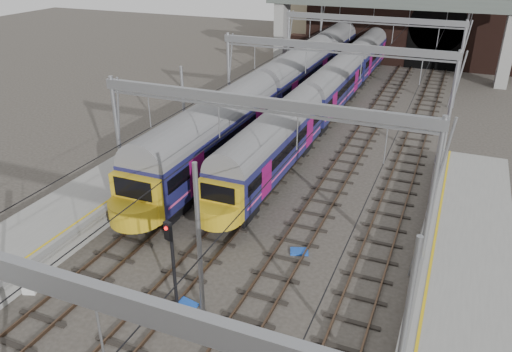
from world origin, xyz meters
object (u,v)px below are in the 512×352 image
at_px(train_main, 351,68).
at_px(relay_cabinet, 29,281).
at_px(train_second, 321,57).
at_px(signal_near_centre, 172,254).

height_order(train_main, relay_cabinet, train_main).
bearing_deg(train_second, train_main, -35.13).
distance_m(train_main, signal_near_centre, 36.19).
bearing_deg(train_main, train_second, 144.87).
bearing_deg(signal_near_centre, train_main, 107.49).
relative_size(train_main, train_second, 0.87).
xyz_separation_m(train_second, relay_cabinet, (-1.80, -40.53, -2.04)).
height_order(train_second, relay_cabinet, train_second).
bearing_deg(train_main, relay_cabinet, -98.74).
bearing_deg(relay_cabinet, signal_near_centre, -6.49).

